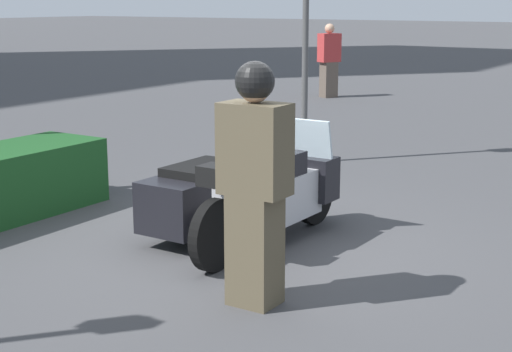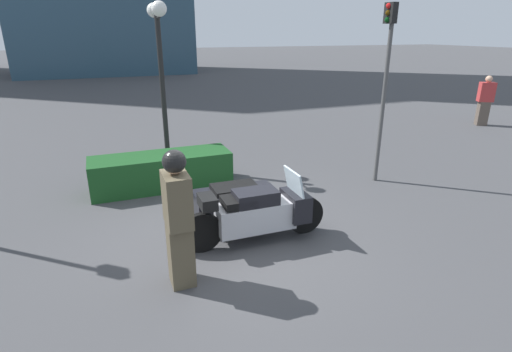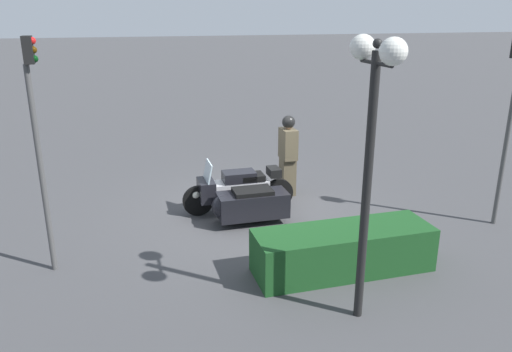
{
  "view_description": "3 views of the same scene",
  "coord_description": "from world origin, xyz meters",
  "px_view_note": "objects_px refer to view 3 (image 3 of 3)",
  "views": [
    {
      "loc": [
        -5.97,
        -4.01,
        2.33
      ],
      "look_at": [
        0.27,
        -0.01,
        0.66
      ],
      "focal_mm": 55.0,
      "sensor_mm": 36.0,
      "label": 1
    },
    {
      "loc": [
        -1.87,
        -5.58,
        3.25
      ],
      "look_at": [
        0.66,
        0.87,
        0.73
      ],
      "focal_mm": 28.0,
      "sensor_mm": 36.0,
      "label": 2
    },
    {
      "loc": [
        2.64,
        9.59,
        4.13
      ],
      "look_at": [
        0.12,
        0.74,
        1.08
      ],
      "focal_mm": 35.0,
      "sensor_mm": 36.0,
      "label": 3
    }
  ],
  "objects_px": {
    "officer_rider": "(288,154)",
    "police_motorcycle": "(241,197)",
    "twin_lamp_post": "(372,113)",
    "hedge_bush_curbside": "(343,250)",
    "traffic_light_near": "(37,126)",
    "traffic_light_far": "(511,107)"
  },
  "relations": [
    {
      "from": "police_motorcycle",
      "to": "officer_rider",
      "type": "distance_m",
      "value": 1.83
    },
    {
      "from": "twin_lamp_post",
      "to": "hedge_bush_curbside",
      "type": "bearing_deg",
      "value": -105.38
    },
    {
      "from": "officer_rider",
      "to": "twin_lamp_post",
      "type": "bearing_deg",
      "value": -97.73
    },
    {
      "from": "officer_rider",
      "to": "traffic_light_far",
      "type": "height_order",
      "value": "traffic_light_far"
    },
    {
      "from": "police_motorcycle",
      "to": "twin_lamp_post",
      "type": "xyz_separation_m",
      "value": [
        -0.72,
        3.88,
        2.46
      ]
    },
    {
      "from": "traffic_light_near",
      "to": "traffic_light_far",
      "type": "bearing_deg",
      "value": -5.4
    },
    {
      "from": "traffic_light_near",
      "to": "traffic_light_far",
      "type": "xyz_separation_m",
      "value": [
        -8.4,
        0.42,
        -0.05
      ]
    },
    {
      "from": "hedge_bush_curbside",
      "to": "traffic_light_near",
      "type": "relative_size",
      "value": 0.78
    },
    {
      "from": "twin_lamp_post",
      "to": "traffic_light_near",
      "type": "xyz_separation_m",
      "value": [
        4.26,
        -2.61,
        -0.47
      ]
    },
    {
      "from": "police_motorcycle",
      "to": "traffic_light_far",
      "type": "height_order",
      "value": "traffic_light_far"
    },
    {
      "from": "officer_rider",
      "to": "police_motorcycle",
      "type": "bearing_deg",
      "value": -142.61
    },
    {
      "from": "traffic_light_far",
      "to": "twin_lamp_post",
      "type": "bearing_deg",
      "value": 26.61
    },
    {
      "from": "hedge_bush_curbside",
      "to": "traffic_light_far",
      "type": "relative_size",
      "value": 0.8
    },
    {
      "from": "police_motorcycle",
      "to": "traffic_light_near",
      "type": "xyz_separation_m",
      "value": [
        3.54,
        1.28,
        1.99
      ]
    },
    {
      "from": "police_motorcycle",
      "to": "traffic_light_near",
      "type": "height_order",
      "value": "traffic_light_near"
    },
    {
      "from": "officer_rider",
      "to": "twin_lamp_post",
      "type": "xyz_separation_m",
      "value": [
        0.66,
        4.95,
        1.92
      ]
    },
    {
      "from": "twin_lamp_post",
      "to": "traffic_light_near",
      "type": "height_order",
      "value": "twin_lamp_post"
    },
    {
      "from": "traffic_light_near",
      "to": "officer_rider",
      "type": "bearing_deg",
      "value": 22.91
    },
    {
      "from": "officer_rider",
      "to": "hedge_bush_curbside",
      "type": "distance_m",
      "value": 3.77
    },
    {
      "from": "twin_lamp_post",
      "to": "traffic_light_near",
      "type": "distance_m",
      "value": 5.02
    },
    {
      "from": "twin_lamp_post",
      "to": "traffic_light_far",
      "type": "distance_m",
      "value": 4.71
    },
    {
      "from": "police_motorcycle",
      "to": "traffic_light_far",
      "type": "xyz_separation_m",
      "value": [
        -4.86,
        1.7,
        1.94
      ]
    }
  ]
}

